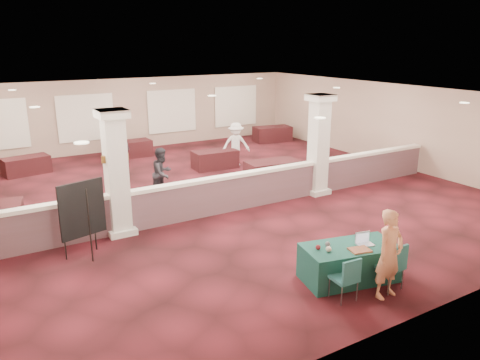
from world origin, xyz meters
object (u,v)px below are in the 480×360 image
near_table (349,262)px  woman (389,254)px  attendee_b (236,144)px  far_table_back_center (131,149)px  attendee_c (323,141)px  attendee_a (162,173)px  easel_board (82,210)px  far_table_front_right (272,171)px  conf_chair_side (347,276)px  attendee_d (119,144)px  far_table_back_right (272,134)px  far_table_front_center (215,159)px  far_table_back_left (26,165)px  conf_chair_main (393,263)px

near_table → woman: (0.15, -0.87, 0.51)m
attendee_b → woman: bearing=-84.9°
far_table_back_center → attendee_c: 8.12m
attendee_a → attendee_b: (4.10, 2.45, 0.03)m
easel_board → far_table_front_right: easel_board is taller
far_table_front_right → far_table_back_center: bearing=116.3°
attendee_b → conf_chair_side: bearing=-89.6°
attendee_b → attendee_d: 4.75m
easel_board → far_table_back_right: 14.05m
far_table_front_right → far_table_back_center: 6.92m
far_table_front_center → attendee_d: size_ratio=1.10×
woman → attendee_a: woman is taller
far_table_back_center → near_table: bearing=-88.2°
far_table_back_left → attendee_b: bearing=-21.1°
far_table_back_left → far_table_back_right: far_table_back_right is taller
far_table_back_center → far_table_back_right: far_table_back_right is taller
conf_chair_main → far_table_back_left: (-5.04, 12.94, -0.25)m
conf_chair_side → attendee_a: 7.52m
easel_board → far_table_front_center: easel_board is taller
far_table_back_left → attendee_d: 3.55m
woman → attendee_b: (2.61, 10.20, -0.03)m
conf_chair_main → attendee_d: size_ratio=0.63×
attendee_b → attendee_d: (-3.88, 2.74, -0.07)m
attendee_b → attendee_a: bearing=-129.7°
attendee_b → attendee_c: attendee_c is taller
conf_chair_side → far_table_back_right: bearing=63.8°
far_table_front_right → far_table_front_center: bearing=107.5°
far_table_back_left → far_table_back_center: size_ratio=0.95×
near_table → conf_chair_side: bearing=-124.5°
conf_chair_main → far_table_front_center: conf_chair_main is taller
far_table_front_right → conf_chair_side: bearing=-114.6°
far_table_front_center → woman: bearing=-99.3°
far_table_front_right → attendee_c: (3.30, 1.20, 0.52)m
far_table_front_center → conf_chair_main: bearing=-98.0°
near_table → conf_chair_side: 0.91m
conf_chair_side → conf_chair_main: bearing=-5.0°
far_table_back_left → attendee_b: attendee_b is taller
woman → attendee_c: bearing=51.7°
far_table_back_left → attendee_a: attendee_a is taller
near_table → far_table_front_right: far_table_front_right is taller
far_table_front_right → attendee_b: 2.74m
near_table → attendee_b: size_ratio=1.15×
conf_chair_main → attendee_c: bearing=54.1°
conf_chair_main → far_table_back_center: (-0.81, 13.59, -0.24)m
far_table_front_right → easel_board: bearing=-158.5°
near_table → far_table_front_right: size_ratio=1.05×
attendee_b → near_table: bearing=-87.1°
conf_chair_main → easel_board: easel_board is taller
woman → far_table_back_right: (6.51, 13.28, -0.52)m
attendee_c → far_table_front_right: bearing=156.2°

